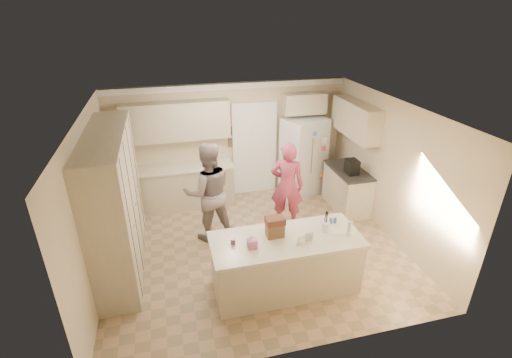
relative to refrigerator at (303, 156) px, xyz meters
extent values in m
cube|color=tan|center=(-1.64, -1.96, -0.91)|extent=(5.20, 4.60, 0.02)
cube|color=white|center=(-1.64, -1.96, 1.71)|extent=(5.20, 4.60, 0.02)
cube|color=beige|center=(-1.64, 0.35, 0.40)|extent=(5.20, 0.02, 2.60)
cube|color=beige|center=(-1.64, -4.27, 0.40)|extent=(5.20, 0.02, 2.60)
cube|color=beige|center=(-4.25, -1.96, 0.40)|extent=(0.02, 4.60, 2.60)
cube|color=beige|center=(0.97, -1.96, 0.40)|extent=(0.02, 4.60, 2.60)
cube|color=white|center=(-1.64, 0.30, 1.63)|extent=(5.20, 0.08, 0.12)
cube|color=beige|center=(-3.94, -1.76, 0.28)|extent=(0.60, 2.60, 2.35)
cube|color=beige|center=(-2.79, 0.04, -0.46)|extent=(2.20, 0.60, 0.88)
cube|color=beige|center=(-2.79, 0.03, 0.00)|extent=(2.24, 0.63, 0.04)
cube|color=beige|center=(-2.79, 0.16, 1.00)|extent=(2.20, 0.35, 0.80)
cube|color=black|center=(-1.09, 0.32, 0.15)|extent=(0.90, 0.06, 2.10)
cube|color=white|center=(-1.09, 0.28, 0.15)|extent=(1.02, 0.03, 2.22)
cube|color=brown|center=(-1.62, 0.31, 0.65)|extent=(0.15, 0.02, 0.20)
cube|color=brown|center=(-1.62, 0.31, 0.38)|extent=(0.15, 0.02, 0.20)
cube|color=white|center=(0.00, 0.00, 0.00)|extent=(1.08, 0.96, 1.80)
cube|color=gray|center=(0.00, -0.35, 0.00)|extent=(0.02, 0.02, 1.78)
cube|color=black|center=(-0.22, -0.37, 0.25)|extent=(0.22, 0.03, 0.35)
cylinder|color=silver|center=(-0.05, -0.37, 0.15)|extent=(0.02, 0.02, 0.85)
cylinder|color=silver|center=(0.05, -0.37, 0.15)|extent=(0.02, 0.02, 0.85)
cube|color=beige|center=(0.01, 0.16, 1.20)|extent=(0.95, 0.35, 0.45)
cube|color=beige|center=(0.66, -0.96, -0.46)|extent=(0.60, 1.20, 0.88)
cube|color=#2D2B28|center=(0.65, -0.96, 0.00)|extent=(0.63, 1.24, 0.04)
cube|color=beige|center=(0.78, -0.76, 1.05)|extent=(0.35, 1.50, 0.70)
cube|color=black|center=(0.61, -1.16, 0.17)|extent=(0.22, 0.28, 0.30)
cube|color=beige|center=(-1.44, -3.06, -0.46)|extent=(2.20, 0.90, 0.88)
cube|color=beige|center=(-1.44, -3.06, 0.00)|extent=(2.28, 0.96, 0.05)
cylinder|color=white|center=(-0.79, -3.01, 0.10)|extent=(0.13, 0.13, 0.15)
cube|color=#D26BA0|center=(-1.99, -3.16, 0.10)|extent=(0.13, 0.13, 0.14)
cone|color=white|center=(-1.99, -3.16, 0.20)|extent=(0.08, 0.08, 0.08)
cube|color=brown|center=(-1.59, -2.96, 0.14)|extent=(0.26, 0.18, 0.22)
cube|color=#592D1E|center=(-1.59, -2.96, 0.30)|extent=(0.28, 0.20, 0.10)
cylinder|color=#59263F|center=(-2.24, -3.01, 0.07)|extent=(0.07, 0.07, 0.09)
cube|color=white|center=(-1.29, -3.26, 0.11)|extent=(0.12, 0.06, 0.16)
cube|color=silver|center=(-1.14, -3.21, 0.11)|extent=(0.12, 0.05, 0.16)
cylinder|color=silver|center=(-0.49, -3.21, 0.14)|extent=(0.07, 0.07, 0.24)
cylinder|color=#3A53AE|center=(-0.62, -2.84, 0.07)|extent=(0.05, 0.05, 0.09)
cylinder|color=#3A53AE|center=(-0.55, -2.84, 0.07)|extent=(0.05, 0.05, 0.09)
imported|color=gray|center=(-2.38, -1.36, 0.06)|extent=(0.96, 0.76, 1.92)
imported|color=#C74960|center=(-0.84, -1.30, -0.02)|extent=(0.76, 0.64, 1.77)
camera|label=1|loc=(-3.01, -7.43, 3.21)|focal=26.00mm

